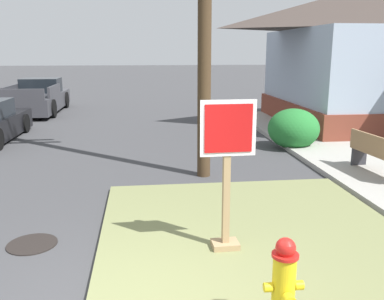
{
  "coord_description": "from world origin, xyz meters",
  "views": [
    {
      "loc": [
        0.33,
        -3.68,
        2.69
      ],
      "look_at": [
        1.22,
        3.74,
        0.92
      ],
      "focal_mm": 39.23,
      "sensor_mm": 36.0,
      "label": 1
    }
  ],
  "objects_px": {
    "manhole_cover": "(32,244)",
    "street_bench": "(379,153)",
    "stop_sign": "(227,179)",
    "pickup_truck_charcoal": "(39,99)",
    "fire_hydrant": "(284,287)"
  },
  "relations": [
    {
      "from": "manhole_cover",
      "to": "street_bench",
      "type": "distance_m",
      "value": 6.98
    },
    {
      "from": "stop_sign",
      "to": "pickup_truck_charcoal",
      "type": "xyz_separation_m",
      "value": [
        -5.66,
        14.27,
        -0.44
      ]
    },
    {
      "from": "manhole_cover",
      "to": "pickup_truck_charcoal",
      "type": "xyz_separation_m",
      "value": [
        -2.97,
        13.69,
        0.61
      ]
    },
    {
      "from": "pickup_truck_charcoal",
      "to": "fire_hydrant",
      "type": "bearing_deg",
      "value": -69.91
    },
    {
      "from": "fire_hydrant",
      "to": "pickup_truck_charcoal",
      "type": "bearing_deg",
      "value": 110.09
    },
    {
      "from": "stop_sign",
      "to": "street_bench",
      "type": "height_order",
      "value": "stop_sign"
    },
    {
      "from": "fire_hydrant",
      "to": "stop_sign",
      "type": "distance_m",
      "value": 1.84
    },
    {
      "from": "fire_hydrant",
      "to": "stop_sign",
      "type": "xyz_separation_m",
      "value": [
        -0.2,
        1.75,
        0.53
      ]
    },
    {
      "from": "manhole_cover",
      "to": "pickup_truck_charcoal",
      "type": "relative_size",
      "value": 0.13
    },
    {
      "from": "manhole_cover",
      "to": "pickup_truck_charcoal",
      "type": "height_order",
      "value": "pickup_truck_charcoal"
    },
    {
      "from": "pickup_truck_charcoal",
      "to": "street_bench",
      "type": "relative_size",
      "value": 3.01
    },
    {
      "from": "manhole_cover",
      "to": "street_bench",
      "type": "xyz_separation_m",
      "value": [
        6.56,
        2.32,
        0.59
      ]
    },
    {
      "from": "fire_hydrant",
      "to": "street_bench",
      "type": "height_order",
      "value": "fire_hydrant"
    },
    {
      "from": "fire_hydrant",
      "to": "stop_sign",
      "type": "relative_size",
      "value": 0.47
    },
    {
      "from": "pickup_truck_charcoal",
      "to": "street_bench",
      "type": "bearing_deg",
      "value": -50.04
    }
  ]
}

